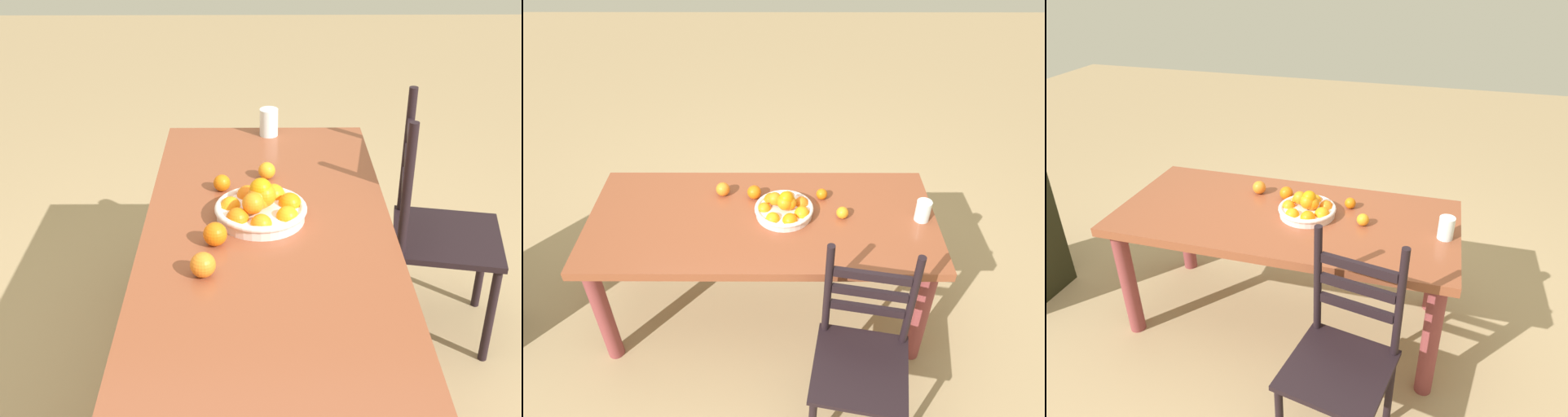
# 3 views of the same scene
# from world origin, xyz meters

# --- Properties ---
(ground_plane) EXTENTS (12.00, 12.00, 0.00)m
(ground_plane) POSITION_xyz_m (0.00, 0.00, 0.00)
(ground_plane) COLOR tan
(dining_table) EXTENTS (1.86, 0.84, 0.74)m
(dining_table) POSITION_xyz_m (0.00, 0.00, 0.64)
(dining_table) COLOR brown
(dining_table) RESTS_ON ground
(chair_near_window) EXTENTS (0.50, 0.50, 1.01)m
(chair_near_window) POSITION_xyz_m (-0.48, 0.69, 0.47)
(chair_near_window) COLOR black
(chair_near_window) RESTS_ON ground
(fruit_bowl) EXTENTS (0.32, 0.32, 0.15)m
(fruit_bowl) POSITION_xyz_m (-0.12, -0.02, 0.79)
(fruit_bowl) COLOR silver
(fruit_bowl) RESTS_ON dining_table
(orange_loose_0) EXTENTS (0.06, 0.06, 0.06)m
(orange_loose_0) POSITION_xyz_m (-0.33, -0.17, 0.77)
(orange_loose_0) COLOR orange
(orange_loose_0) RESTS_ON dining_table
(orange_loose_1) EXTENTS (0.08, 0.08, 0.08)m
(orange_loose_1) POSITION_xyz_m (0.05, -0.17, 0.78)
(orange_loose_1) COLOR orange
(orange_loose_1) RESTS_ON dining_table
(orange_loose_2) EXTENTS (0.08, 0.08, 0.08)m
(orange_loose_2) POSITION_xyz_m (0.23, -0.20, 0.78)
(orange_loose_2) COLOR orange
(orange_loose_2) RESTS_ON dining_table
(orange_loose_3) EXTENTS (0.06, 0.06, 0.06)m
(orange_loose_3) POSITION_xyz_m (-0.43, -0.00, 0.77)
(orange_loose_3) COLOR orange
(orange_loose_3) RESTS_ON dining_table
(drinking_glass) EXTENTS (0.08, 0.08, 0.12)m
(drinking_glass) POSITION_xyz_m (-0.85, 0.01, 0.80)
(drinking_glass) COLOR silver
(drinking_glass) RESTS_ON dining_table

